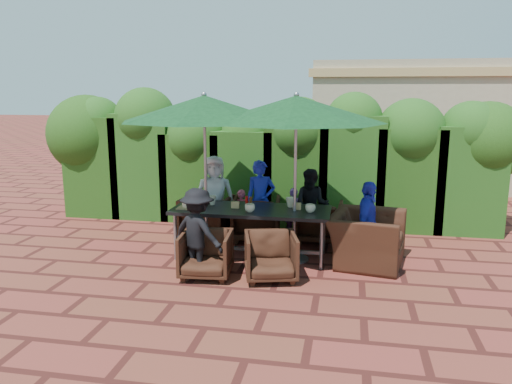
% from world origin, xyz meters
% --- Properties ---
extents(ground, '(80.00, 80.00, 0.00)m').
position_xyz_m(ground, '(0.00, 0.00, 0.00)').
color(ground, maroon).
rests_on(ground, ground).
extents(dining_table, '(2.35, 0.90, 0.75)m').
position_xyz_m(dining_table, '(0.03, 0.16, 0.68)').
color(dining_table, black).
rests_on(dining_table, ground).
extents(umbrella_left, '(2.53, 2.53, 2.46)m').
position_xyz_m(umbrella_left, '(-0.68, 0.22, 2.21)').
color(umbrella_left, gray).
rests_on(umbrella_left, ground).
extents(umbrella_right, '(2.54, 2.54, 2.46)m').
position_xyz_m(umbrella_right, '(0.69, 0.13, 2.21)').
color(umbrella_right, gray).
rests_on(umbrella_right, ground).
extents(chair_far_left, '(0.83, 0.78, 0.80)m').
position_xyz_m(chair_far_left, '(-0.91, 1.02, 0.40)').
color(chair_far_left, black).
rests_on(chair_far_left, ground).
extents(chair_far_mid, '(0.85, 0.81, 0.80)m').
position_xyz_m(chair_far_mid, '(-0.06, 1.05, 0.40)').
color(chair_far_mid, black).
rests_on(chair_far_mid, ground).
extents(chair_far_right, '(0.75, 0.71, 0.74)m').
position_xyz_m(chair_far_right, '(0.99, 1.13, 0.37)').
color(chair_far_right, black).
rests_on(chair_far_right, ground).
extents(chair_near_left, '(0.72, 0.68, 0.69)m').
position_xyz_m(chair_near_left, '(-0.41, -0.77, 0.34)').
color(chair_near_left, black).
rests_on(chair_near_left, ground).
extents(chair_near_right, '(0.81, 0.78, 0.69)m').
position_xyz_m(chair_near_right, '(0.47, -0.70, 0.35)').
color(chair_near_right, black).
rests_on(chair_near_right, ground).
extents(chair_end_right, '(0.94, 1.26, 1.00)m').
position_xyz_m(chair_end_right, '(1.73, 0.18, 0.50)').
color(chair_end_right, black).
rests_on(chair_end_right, ground).
extents(adult_far_left, '(0.77, 0.56, 1.40)m').
position_xyz_m(adult_far_left, '(-0.80, 1.12, 0.70)').
color(adult_far_left, silver).
rests_on(adult_far_left, ground).
extents(adult_far_mid, '(0.58, 0.52, 1.35)m').
position_xyz_m(adult_far_mid, '(0.02, 1.04, 0.67)').
color(adult_far_mid, '#212AB5').
rests_on(adult_far_mid, ground).
extents(adult_far_right, '(0.61, 0.40, 1.22)m').
position_xyz_m(adult_far_right, '(0.86, 1.14, 0.61)').
color(adult_far_right, black).
rests_on(adult_far_right, ground).
extents(adult_near_left, '(0.85, 0.64, 1.21)m').
position_xyz_m(adult_near_left, '(-0.52, -0.76, 0.61)').
color(adult_near_left, black).
rests_on(adult_near_left, ground).
extents(adult_end_right, '(0.49, 0.78, 1.23)m').
position_xyz_m(adult_end_right, '(1.73, 0.07, 0.62)').
color(adult_end_right, '#212AB5').
rests_on(adult_end_right, ground).
extents(child_left, '(0.36, 0.32, 0.83)m').
position_xyz_m(child_left, '(-0.34, 1.13, 0.41)').
color(child_left, '#F15572').
rests_on(child_left, ground).
extents(child_right, '(0.32, 0.26, 0.85)m').
position_xyz_m(child_right, '(0.54, 1.31, 0.43)').
color(child_right, '#834DA6').
rests_on(child_right, ground).
extents(pedestrian_a, '(1.68, 1.05, 1.70)m').
position_xyz_m(pedestrian_a, '(1.90, 4.22, 0.85)').
color(pedestrian_a, '#24862C').
rests_on(pedestrian_a, ground).
extents(pedestrian_b, '(0.93, 0.69, 1.73)m').
position_xyz_m(pedestrian_b, '(2.48, 4.41, 0.86)').
color(pedestrian_b, '#F15572').
rests_on(pedestrian_b, ground).
extents(pedestrian_c, '(1.13, 1.24, 1.81)m').
position_xyz_m(pedestrian_c, '(3.36, 4.23, 0.91)').
color(pedestrian_c, '#9B9BA3').
rests_on(pedestrian_c, ground).
extents(cup_a, '(0.15, 0.15, 0.12)m').
position_xyz_m(cup_a, '(-0.91, -0.01, 0.81)').
color(cup_a, beige).
rests_on(cup_a, dining_table).
extents(cup_b, '(0.15, 0.15, 0.14)m').
position_xyz_m(cup_b, '(-0.62, 0.29, 0.82)').
color(cup_b, beige).
rests_on(cup_b, dining_table).
extents(cup_c, '(0.15, 0.15, 0.12)m').
position_xyz_m(cup_c, '(0.05, -0.06, 0.81)').
color(cup_c, beige).
rests_on(cup_c, dining_table).
extents(cup_d, '(0.16, 0.16, 0.15)m').
position_xyz_m(cup_d, '(0.60, 0.36, 0.82)').
color(cup_d, beige).
rests_on(cup_d, dining_table).
extents(cup_e, '(0.15, 0.15, 0.12)m').
position_xyz_m(cup_e, '(0.92, 0.09, 0.81)').
color(cup_e, beige).
rests_on(cup_e, dining_table).
extents(ketchup_bottle, '(0.04, 0.04, 0.17)m').
position_xyz_m(ketchup_bottle, '(-0.05, 0.23, 0.83)').
color(ketchup_bottle, '#B20C0A').
rests_on(ketchup_bottle, dining_table).
extents(sauce_bottle, '(0.04, 0.04, 0.17)m').
position_xyz_m(sauce_bottle, '(0.02, 0.19, 0.83)').
color(sauce_bottle, '#4C230C').
rests_on(sauce_bottle, dining_table).
extents(serving_tray, '(0.35, 0.25, 0.02)m').
position_xyz_m(serving_tray, '(-0.88, 0.01, 0.76)').
color(serving_tray, '#967448').
rests_on(serving_tray, dining_table).
extents(number_block_left, '(0.12, 0.06, 0.10)m').
position_xyz_m(number_block_left, '(-0.21, 0.14, 0.80)').
color(number_block_left, tan).
rests_on(number_block_left, dining_table).
extents(number_block_right, '(0.12, 0.06, 0.10)m').
position_xyz_m(number_block_right, '(0.71, 0.22, 0.80)').
color(number_block_right, tan).
rests_on(number_block_right, dining_table).
extents(hedge_wall, '(9.10, 1.60, 2.54)m').
position_xyz_m(hedge_wall, '(-0.13, 2.32, 1.35)').
color(hedge_wall, '#1C3A0F').
rests_on(hedge_wall, ground).
extents(building, '(6.20, 3.08, 3.20)m').
position_xyz_m(building, '(3.50, 6.99, 1.61)').
color(building, tan).
rests_on(building, ground).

